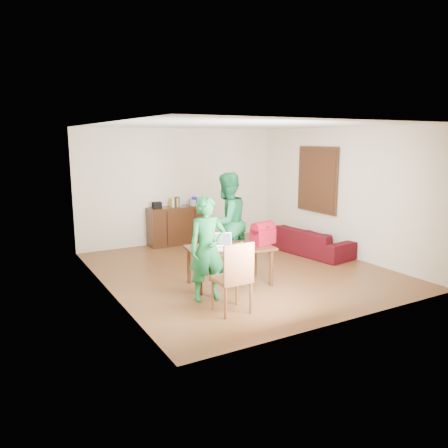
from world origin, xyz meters
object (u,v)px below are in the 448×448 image
bottle (242,245)px  sofa (310,241)px  red_bag (263,235)px  person_far (227,223)px  laptop (223,246)px  person_near (207,249)px  chair (232,292)px  table (230,251)px

bottle → sofa: (2.52, 1.25, -0.48)m
red_bag → sofa: red_bag is taller
person_far → sofa: size_ratio=0.98×
laptop → person_far: bearing=75.3°
person_near → person_far: bearing=56.8°
person_far → chair: bearing=46.7°
chair → bottle: bearing=50.8°
table → chair: bearing=-110.5°
table → bottle: size_ratio=8.73×
person_far → red_bag: (0.25, -0.82, -0.11)m
person_near → laptop: size_ratio=4.02×
laptop → bottle: laptop is taller
table → sofa: 2.73m
red_bag → sofa: 2.27m
table → red_bag: 0.66m
laptop → sofa: (2.72, 0.99, -0.43)m
table → red_bag: red_bag is taller
person_far → red_bag: person_far is taller
chair → bottle: chair is taller
sofa → person_near: bearing=105.1°
table → sofa: table is taller
person_near → person_far: 1.54m
bottle → chair: bearing=-129.6°
laptop → sofa: size_ratio=0.21×
table → bottle: 0.36m
person_far → person_near: bearing=33.5°
person_far → red_bag: size_ratio=4.47×
table → bottle: (0.03, -0.32, 0.17)m
bottle → sofa: size_ratio=0.09×
table → red_bag: bearing=-0.8°
table → sofa: (2.56, 0.92, -0.31)m
person_far → bottle: bearing=57.3°
red_bag → bottle: bearing=-168.4°
chair → person_near: bearing=96.9°
laptop → bottle: 0.32m
red_bag → laptop: bearing=168.2°
sofa → red_bag: bearing=109.7°
table → person_far: (0.35, 0.72, 0.34)m
person_near → sofa: bearing=30.8°
person_near → sofa: person_near is taller
sofa → table: bearing=101.9°
table → person_far: person_far is taller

